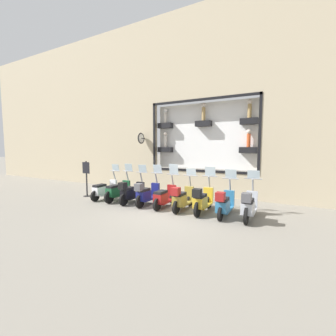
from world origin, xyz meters
The scene contains 12 objects.
ground_plane centered at (0.00, 0.00, 0.00)m, with size 120.00×120.00×0.00m, color gray.
building_facade centered at (3.60, 0.00, 4.68)m, with size 1.22×36.00×9.19m.
scooter_silver_0 centered at (0.49, -2.74, 0.49)m, with size 1.81×0.61×1.58m.
scooter_teal_1 centered at (0.47, -1.94, 0.46)m, with size 1.79×0.61×1.58m.
scooter_yellow_2 centered at (0.49, -1.14, 0.48)m, with size 1.81×0.60×1.64m.
scooter_olive_3 centered at (0.48, -0.33, 0.47)m, with size 1.80×0.60×1.54m.
scooter_red_4 centered at (0.55, 0.47, 0.43)m, with size 1.80×0.60×1.69m.
scooter_navy_5 centered at (0.49, 1.28, 0.48)m, with size 1.81×0.60×1.64m.
scooter_black_6 centered at (0.48, 2.08, 0.47)m, with size 1.80×0.61×1.60m.
scooter_green_7 centered at (0.55, 2.88, 0.44)m, with size 1.81×0.61×1.62m.
scooter_white_8 centered at (0.54, 3.69, 0.42)m, with size 1.80×0.61×1.57m.
shop_sign_post centered at (0.55, 4.83, 0.94)m, with size 0.36×0.45×1.73m.
Camera 1 is at (-7.14, -3.81, 2.40)m, focal length 24.00 mm.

